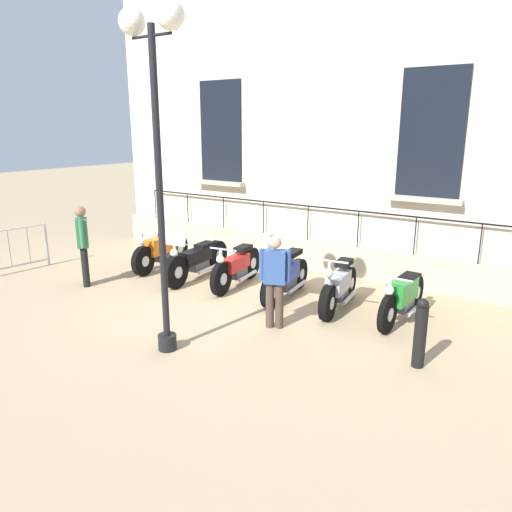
{
  "coord_description": "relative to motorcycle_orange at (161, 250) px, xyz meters",
  "views": [
    {
      "loc": [
        7.84,
        5.23,
        3.31
      ],
      "look_at": [
        0.11,
        0.0,
        0.8
      ],
      "focal_mm": 34.04,
      "sensor_mm": 36.0,
      "label": 1
    }
  ],
  "objects": [
    {
      "name": "crowd_barrier",
      "position": [
        2.46,
        -2.61,
        0.12
      ],
      "size": [
        2.26,
        0.29,
        1.05
      ],
      "color": "#B7B7BF",
      "rests_on": "ground_plane"
    },
    {
      "name": "ground_plane",
      "position": [
        0.16,
        2.92,
        -0.44
      ],
      "size": [
        60.0,
        60.0,
        0.0
      ],
      "primitive_type": "plane",
      "color": "tan"
    },
    {
      "name": "motorcycle_red",
      "position": [
        0.09,
        2.3,
        -0.02
      ],
      "size": [
        2.0,
        0.6,
        0.95
      ],
      "color": "black",
      "rests_on": "ground_plane"
    },
    {
      "name": "motorcycle_silver",
      "position": [
        0.08,
        4.65,
        -0.03
      ],
      "size": [
        1.9,
        0.61,
        1.07
      ],
      "color": "black",
      "rests_on": "ground_plane"
    },
    {
      "name": "building_facade",
      "position": [
        -2.29,
        2.92,
        3.24
      ],
      "size": [
        0.82,
        11.84,
        7.59
      ],
      "color": "beige",
      "rests_on": "ground_plane"
    },
    {
      "name": "pedestrian_standing",
      "position": [
        1.85,
        -0.39,
        0.53
      ],
      "size": [
        0.39,
        0.44,
        1.72
      ],
      "color": "black",
      "rests_on": "ground_plane"
    },
    {
      "name": "motorcycle_orange",
      "position": [
        0.0,
        0.0,
        0.0
      ],
      "size": [
        2.05,
        0.64,
        1.01
      ],
      "color": "black",
      "rests_on": "ground_plane"
    },
    {
      "name": "lamppost",
      "position": [
        3.12,
        3.21,
        2.99
      ],
      "size": [
        0.36,
        1.06,
        4.82
      ],
      "color": "black",
      "rests_on": "ground_plane"
    },
    {
      "name": "bollard",
      "position": [
        1.53,
        6.54,
        0.07
      ],
      "size": [
        0.17,
        0.17,
        1.02
      ],
      "color": "black",
      "rests_on": "ground_plane"
    },
    {
      "name": "pedestrian_walking",
      "position": [
        1.49,
        4.12,
        0.45
      ],
      "size": [
        0.35,
        0.49,
        1.59
      ],
      "color": "#47382D",
      "rests_on": "ground_plane"
    },
    {
      "name": "motorcycle_blue",
      "position": [
        0.12,
        3.52,
        -0.01
      ],
      "size": [
        1.94,
        0.61,
        1.39
      ],
      "color": "black",
      "rests_on": "ground_plane"
    },
    {
      "name": "motorcycle_black",
      "position": [
        0.16,
        1.25,
        -0.01
      ],
      "size": [
        2.26,
        0.65,
        1.28
      ],
      "color": "black",
      "rests_on": "ground_plane"
    },
    {
      "name": "motorcycle_green",
      "position": [
        -0.02,
        5.8,
        -0.0
      ],
      "size": [
        2.0,
        0.67,
        0.94
      ],
      "color": "black",
      "rests_on": "ground_plane"
    }
  ]
}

